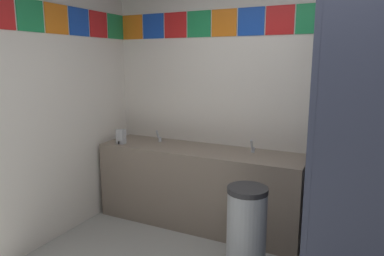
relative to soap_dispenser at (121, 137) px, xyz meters
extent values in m
cube|color=silver|center=(1.72, 0.49, 0.53)|extent=(3.97, 0.08, 2.87)
cube|color=orange|center=(-0.12, 0.44, 1.20)|extent=(0.27, 0.01, 0.27)
cube|color=#1947B7|center=(0.17, 0.44, 1.20)|extent=(0.27, 0.01, 0.27)
cube|color=red|center=(0.45, 0.44, 1.20)|extent=(0.27, 0.01, 0.27)
cube|color=#1E8C4C|center=(0.73, 0.44, 1.20)|extent=(0.27, 0.01, 0.27)
cube|color=orange|center=(1.02, 0.44, 1.20)|extent=(0.27, 0.01, 0.27)
cube|color=#1947B7|center=(1.30, 0.44, 1.20)|extent=(0.27, 0.01, 0.27)
cube|color=red|center=(1.58, 0.44, 1.20)|extent=(0.27, 0.01, 0.27)
cube|color=#1E8C4C|center=(1.87, 0.44, 1.20)|extent=(0.27, 0.01, 0.27)
cube|color=orange|center=(2.15, 0.44, 1.20)|extent=(0.27, 0.01, 0.27)
cube|color=#1947B7|center=(2.43, 0.44, 1.20)|extent=(0.27, 0.01, 0.27)
cube|color=#1E8C4C|center=(-0.25, -0.85, 1.20)|extent=(0.01, 0.27, 0.27)
cube|color=orange|center=(-0.25, -0.56, 1.20)|extent=(0.01, 0.27, 0.27)
cube|color=#1947B7|center=(-0.25, -0.27, 1.20)|extent=(0.01, 0.27, 0.27)
cube|color=red|center=(-0.25, 0.02, 1.20)|extent=(0.01, 0.27, 0.27)
cube|color=#1E8C4C|center=(-0.25, 0.31, 1.20)|extent=(0.01, 0.27, 0.27)
cube|color=gray|center=(0.87, 0.17, -0.49)|extent=(2.16, 0.57, 0.82)
cube|color=gray|center=(0.87, 0.43, -0.12)|extent=(2.16, 0.03, 0.08)
cylinder|color=white|center=(0.33, 0.14, -0.13)|extent=(0.34, 0.34, 0.10)
cylinder|color=white|center=(1.41, 0.14, -0.13)|extent=(0.34, 0.34, 0.10)
cylinder|color=silver|center=(0.33, 0.28, -0.05)|extent=(0.04, 0.04, 0.05)
cylinder|color=silver|center=(0.33, 0.23, 0.02)|extent=(0.02, 0.06, 0.09)
cylinder|color=silver|center=(1.41, 0.28, -0.05)|extent=(0.04, 0.04, 0.05)
cylinder|color=silver|center=(1.41, 0.23, 0.02)|extent=(0.02, 0.06, 0.09)
cube|color=#B7BABF|center=(0.00, 0.00, 0.00)|extent=(0.09, 0.07, 0.16)
cylinder|color=black|center=(0.00, -0.04, -0.06)|extent=(0.02, 0.02, 0.03)
cube|color=#33384C|center=(2.11, -0.29, 0.22)|extent=(0.04, 1.48, 2.24)
cylinder|color=silver|center=(2.13, -1.01, 0.33)|extent=(0.02, 0.02, 0.10)
cylinder|color=#999EA3|center=(1.63, -0.60, -0.53)|extent=(0.31, 0.31, 0.74)
cylinder|color=#262628|center=(1.63, -0.60, -0.14)|extent=(0.31, 0.31, 0.04)
camera|label=1|loc=(2.36, -3.05, 0.82)|focal=32.95mm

